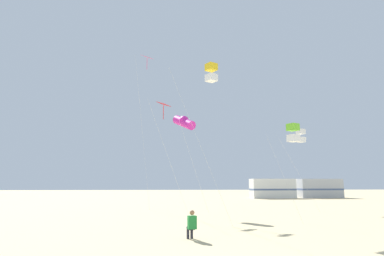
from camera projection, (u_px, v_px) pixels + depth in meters
kite_flyer_standing at (192, 224)px, 13.61m from camera, size 0.40×0.54×1.16m
kite_tube_magenta at (184, 122)px, 26.79m from camera, size 2.77×3.12×7.68m
kite_box_lime at (293, 133)px, 21.30m from camera, size 2.08×2.08×5.92m
kite_diamond_scarlet at (164, 108)px, 26.11m from camera, size 3.05×2.48×8.46m
kite_box_white at (301, 136)px, 29.18m from camera, size 2.63×2.63×6.82m
kite_box_gold at (211, 73)px, 21.32m from camera, size 3.36×3.09×9.66m
kite_diamond_rainbow at (147, 64)px, 31.09m from camera, size 1.67×1.67×13.89m
rv_van_white at (272, 189)px, 49.75m from camera, size 6.56×2.68×2.80m
rv_van_silver at (320, 188)px, 51.04m from camera, size 6.52×2.58×2.80m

